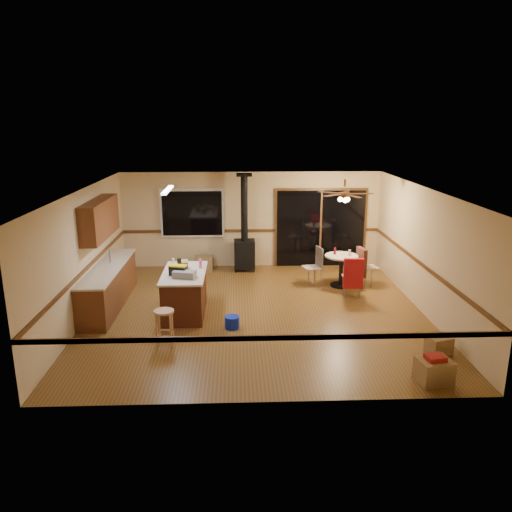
{
  "coord_description": "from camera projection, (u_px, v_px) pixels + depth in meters",
  "views": [
    {
      "loc": [
        -0.4,
        -9.88,
        3.94
      ],
      "look_at": [
        0.0,
        0.3,
        1.15
      ],
      "focal_mm": 35.0,
      "sensor_mm": 36.0,
      "label": 1
    }
  ],
  "objects": [
    {
      "name": "chair_left",
      "position": [
        316.0,
        262.0,
        12.18
      ],
      "size": [
        0.49,
        0.49,
        0.51
      ],
      "color": "tan",
      "rests_on": "ground"
    },
    {
      "name": "ceiling_fan",
      "position": [
        344.0,
        196.0,
        11.65
      ],
      "size": [
        0.24,
        0.24,
        0.55
      ],
      "color": "brown",
      "rests_on": "ceiling"
    },
    {
      "name": "bottle_white",
      "position": [
        173.0,
        263.0,
        10.67
      ],
      "size": [
        0.07,
        0.07,
        0.17
      ],
      "primitive_type": "cylinder",
      "rotation": [
        0.0,
        0.0,
        0.17
      ],
      "color": "white",
      "rests_on": "kitchen_island"
    },
    {
      "name": "fluorescent_strip",
      "position": [
        168.0,
        190.0,
        10.12
      ],
      "size": [
        0.1,
        1.2,
        0.04
      ],
      "primitive_type": "cube",
      "color": "white",
      "rests_on": "ceiling"
    },
    {
      "name": "wall_left",
      "position": [
        84.0,
        255.0,
        10.1
      ],
      "size": [
        0.0,
        7.0,
        7.0
      ],
      "primitive_type": "plane",
      "rotation": [
        1.57,
        0.0,
        1.57
      ],
      "color": "tan",
      "rests_on": "ground"
    },
    {
      "name": "box_small_red",
      "position": [
        435.0,
        358.0,
        7.64
      ],
      "size": [
        0.32,
        0.28,
        0.08
      ],
      "primitive_type": "cube",
      "rotation": [
        0.0,
        0.0,
        0.16
      ],
      "color": "maroon",
      "rests_on": "box_corner_a"
    },
    {
      "name": "upper_cabinets",
      "position": [
        100.0,
        219.0,
        10.62
      ],
      "size": [
        0.35,
        2.0,
        0.8
      ],
      "primitive_type": "cube",
      "color": "brown",
      "rests_on": "ground"
    },
    {
      "name": "wall_right",
      "position": [
        424.0,
        251.0,
        10.37
      ],
      "size": [
        0.0,
        7.0,
        7.0
      ],
      "primitive_type": "plane",
      "rotation": [
        1.57,
        0.0,
        -1.57
      ],
      "color": "tan",
      "rests_on": "ground"
    },
    {
      "name": "dining_table",
      "position": [
        341.0,
        265.0,
        12.1
      ],
      "size": [
        0.8,
        0.8,
        0.78
      ],
      "color": "black",
      "rests_on": "ground"
    },
    {
      "name": "chair_right",
      "position": [
        362.0,
        262.0,
        12.11
      ],
      "size": [
        0.53,
        0.49,
        0.7
      ],
      "color": "tan",
      "rests_on": "ground"
    },
    {
      "name": "blue_bucket",
      "position": [
        232.0,
        322.0,
        9.73
      ],
      "size": [
        0.37,
        0.37,
        0.24
      ],
      "primitive_type": "cylinder",
      "rotation": [
        0.0,
        0.0,
        -0.38
      ],
      "color": "#0C20B0",
      "rests_on": "floor"
    },
    {
      "name": "lower_cabinets",
      "position": [
        109.0,
        287.0,
        10.83
      ],
      "size": [
        0.6,
        3.0,
        0.86
      ],
      "primitive_type": "cube",
      "color": "brown",
      "rests_on": "ground"
    },
    {
      "name": "wall_front",
      "position": [
        267.0,
        318.0,
        6.86
      ],
      "size": [
        7.0,
        0.0,
        7.0
      ],
      "primitive_type": "plane",
      "rotation": [
        -1.57,
        0.0,
        0.0
      ],
      "color": "tan",
      "rests_on": "ground"
    },
    {
      "name": "box_on_island",
      "position": [
        183.0,
        265.0,
        10.43
      ],
      "size": [
        0.25,
        0.31,
        0.19
      ],
      "primitive_type": "cube",
      "rotation": [
        0.0,
        0.0,
        0.13
      ],
      "color": "olive",
      "rests_on": "kitchen_island"
    },
    {
      "name": "sliding_door",
      "position": [
        320.0,
        229.0,
        13.7
      ],
      "size": [
        2.52,
        0.1,
        2.1
      ],
      "primitive_type": "cube",
      "color": "black",
      "rests_on": "ground"
    },
    {
      "name": "kitchen_island",
      "position": [
        185.0,
        293.0,
        10.4
      ],
      "size": [
        0.88,
        1.68,
        0.9
      ],
      "color": "#451D11",
      "rests_on": "ground"
    },
    {
      "name": "bar_stool",
      "position": [
        165.0,
        327.0,
        8.97
      ],
      "size": [
        0.47,
        0.47,
        0.66
      ],
      "primitive_type": "cylinder",
      "rotation": [
        0.0,
        0.0,
        0.37
      ],
      "color": "tan",
      "rests_on": "floor"
    },
    {
      "name": "floor",
      "position": [
        257.0,
        312.0,
        10.58
      ],
      "size": [
        7.0,
        7.0,
        0.0
      ],
      "primitive_type": "plane",
      "color": "brown",
      "rests_on": "ground"
    },
    {
      "name": "chair_near",
      "position": [
        353.0,
        273.0,
        11.23
      ],
      "size": [
        0.45,
        0.48,
        0.7
      ],
      "color": "tan",
      "rests_on": "ground"
    },
    {
      "name": "wood_stove",
      "position": [
        244.0,
        244.0,
        13.32
      ],
      "size": [
        0.55,
        0.5,
        2.52
      ],
      "color": "black",
      "rests_on": "ground"
    },
    {
      "name": "box_corner_a",
      "position": [
        434.0,
        371.0,
        7.7
      ],
      "size": [
        0.56,
        0.49,
        0.38
      ],
      "primitive_type": "cube",
      "rotation": [
        0.0,
        0.0,
        0.16
      ],
      "color": "olive",
      "rests_on": "floor"
    },
    {
      "name": "bottle_dark",
      "position": [
        179.0,
        265.0,
        10.23
      ],
      "size": [
        0.1,
        0.1,
        0.3
      ],
      "primitive_type": "cylinder",
      "rotation": [
        0.0,
        0.0,
        -0.2
      ],
      "color": "black",
      "rests_on": "kitchen_island"
    },
    {
      "name": "toolbox_black",
      "position": [
        178.0,
        271.0,
        10.06
      ],
      "size": [
        0.37,
        0.26,
        0.19
      ],
      "primitive_type": "cube",
      "rotation": [
        0.0,
        0.0,
        -0.28
      ],
      "color": "black",
      "rests_on": "kitchen_island"
    },
    {
      "name": "glass_cream",
      "position": [
        350.0,
        253.0,
        11.97
      ],
      "size": [
        0.07,
        0.07,
        0.15
      ],
      "primitive_type": "cylinder",
      "rotation": [
        0.0,
        0.0,
        -0.21
      ],
      "color": "beige",
      "rests_on": "dining_table"
    },
    {
      "name": "ceiling",
      "position": [
        257.0,
        190.0,
        9.89
      ],
      "size": [
        7.0,
        7.0,
        0.0
      ],
      "primitive_type": "plane",
      "rotation": [
        3.14,
        0.0,
        0.0
      ],
      "color": "silver",
      "rests_on": "ground"
    },
    {
      "name": "wall_back",
      "position": [
        251.0,
        220.0,
        13.61
      ],
      "size": [
        7.0,
        0.0,
        7.0
      ],
      "primitive_type": "plane",
      "rotation": [
        1.57,
        0.0,
        0.0
      ],
      "color": "tan",
      "rests_on": "ground"
    },
    {
      "name": "chair_rail",
      "position": [
        257.0,
        267.0,
        10.31
      ],
      "size": [
        7.0,
        7.0,
        0.08
      ],
      "primitive_type": null,
      "color": "#512F14",
      "rests_on": "ground"
    },
    {
      "name": "toolbox_grey",
      "position": [
        184.0,
        274.0,
        9.92
      ],
      "size": [
        0.48,
        0.34,
        0.14
      ],
      "primitive_type": "cube",
      "rotation": [
        0.0,
        0.0,
        -0.22
      ],
      "color": "slate",
      "rests_on": "kitchen_island"
    },
    {
      "name": "countertop",
      "position": [
        107.0,
        267.0,
        10.71
      ],
      "size": [
        0.64,
        3.04,
        0.04
      ],
      "primitive_type": "cube",
      "color": "beige",
      "rests_on": "lower_cabinets"
    },
    {
      "name": "window",
      "position": [
        192.0,
        213.0,
        13.45
      ],
      "size": [
        1.72,
        0.1,
        1.32
      ],
      "primitive_type": "cube",
      "color": "black",
      "rests_on": "ground"
    },
    {
      "name": "box_corner_b",
      "position": [
        439.0,
        345.0,
        8.68
      ],
      "size": [
        0.46,
        0.42,
        0.31
      ],
      "primitive_type": "cube",
      "rotation": [
        0.0,
        0.0,
        0.29
      ],
      "color": "olive",
      "rests_on": "floor"
    },
    {
      "name": "box_under_window",
      "position": [
        204.0,
        263.0,
        13.47
      ],
      "size": [
        0.49,
        0.4,
        0.38
      ],
      "primitive_type": "cube",
      "rotation": [
        0.0,
        0.0,
        -0.04
      ],
      "color": "olive",
      "rests_on": "floor"
    },
    {
      "name": "toolbox_yellow_lid",
      "position": [
        178.0,
        266.0,
        10.03
      ],
      "size": [
        0.39,
        0.27,
        0.03
      ],
      "primitive_type": "cube",
      "rotation": [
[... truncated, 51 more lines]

